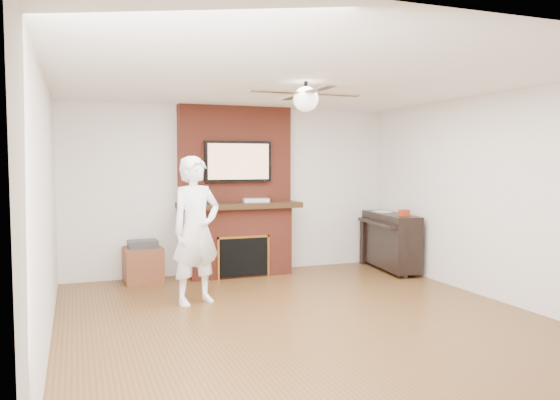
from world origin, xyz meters
name	(u,v)px	position (x,y,z in m)	size (l,w,h in m)	color
room_shell	(305,203)	(0.00, 0.00, 1.25)	(5.36, 5.86, 2.86)	#553519
fireplace	(238,208)	(0.00, 2.55, 1.00)	(1.78, 0.64, 2.50)	maroon
tv	(238,161)	(0.00, 2.50, 1.68)	(1.00, 0.08, 0.60)	black
ceiling_fan	(306,98)	(0.00, 0.00, 2.33)	(1.21, 1.21, 0.31)	black
person	(196,230)	(-0.93, 1.09, 0.87)	(0.64, 0.43, 1.74)	white
side_table	(143,263)	(-1.39, 2.48, 0.27)	(0.53, 0.53, 0.59)	#5F2E1B
piano	(390,240)	(2.29, 2.00, 0.47)	(0.65, 1.38, 0.97)	black
cable_box	(256,200)	(0.25, 2.45, 1.11)	(0.38, 0.22, 0.05)	silver
candle_orange	(235,273)	(-0.12, 2.31, 0.06)	(0.07, 0.07, 0.13)	orange
candle_green	(235,274)	(-0.10, 2.36, 0.04)	(0.08, 0.08, 0.08)	#578D38
candle_cream	(252,273)	(0.14, 2.30, 0.05)	(0.08, 0.08, 0.10)	#FCE1C8
candle_blue	(251,273)	(0.16, 2.37, 0.04)	(0.05, 0.05, 0.09)	navy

